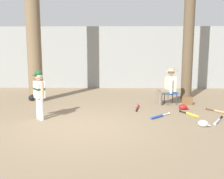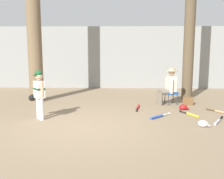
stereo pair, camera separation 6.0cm
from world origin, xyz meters
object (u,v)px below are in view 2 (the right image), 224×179
young_ballplayer (39,92)px  folding_stool (171,93)px  bat_aluminum_silver (218,121)px  bat_red_barrel (138,107)px  handbag_beside_stool (188,101)px  seated_spectator (169,85)px  batting_helmet_red (183,107)px  tree_near_player (34,22)px  bat_wood_tan (220,112)px  bat_yellow_trainer (191,115)px  tree_behind_spectator (190,23)px  batting_helmet_white (203,124)px  bat_blue_youth (158,116)px

young_ballplayer → folding_stool: young_ballplayer is taller
folding_stool → bat_aluminum_silver: 2.35m
bat_red_barrel → bat_aluminum_silver: 2.48m
bat_red_barrel → handbag_beside_stool: bearing=17.5°
bat_red_barrel → seated_spectator: bearing=29.5°
handbag_beside_stool → batting_helmet_red: size_ratio=1.12×
tree_near_player → young_ballplayer: size_ratio=4.87×
handbag_beside_stool → bat_wood_tan: (0.66, -1.09, -0.10)m
bat_yellow_trainer → bat_wood_tan: size_ratio=1.11×
tree_behind_spectator → batting_helmet_red: size_ratio=20.06×
bat_yellow_trainer → bat_aluminum_silver: 0.82m
tree_near_player → bat_aluminum_silver: 6.56m
tree_behind_spectator → batting_helmet_red: bearing=-106.9°
tree_near_player → handbag_beside_stool: 5.82m
bat_yellow_trainer → batting_helmet_white: 1.01m
folding_stool → seated_spectator: 0.29m
bat_blue_youth → bat_aluminum_silver: 1.51m
bat_wood_tan → bat_red_barrel: bearing=166.7°
batting_helmet_red → tree_near_player: bearing=166.8°
young_ballplayer → bat_yellow_trainer: bearing=6.2°
seated_spectator → handbag_beside_stool: size_ratio=3.53×
tree_near_player → bat_red_barrel: bearing=-15.4°
folding_stool → bat_wood_tan: size_ratio=0.76×
young_ballplayer → bat_red_barrel: size_ratio=1.59×
bat_yellow_trainer → bat_blue_youth: same height
seated_spectator → tree_near_player: bearing=175.3°
tree_near_player → tree_behind_spectator: (5.42, 0.66, 0.02)m
tree_near_player → handbag_beside_stool: bearing=-4.7°
tree_near_player → bat_wood_tan: tree_near_player is taller
tree_behind_spectator → batting_helmet_white: tree_behind_spectator is taller
tree_behind_spectator → bat_aluminum_silver: tree_behind_spectator is taller
handbag_beside_stool → bat_aluminum_silver: 2.12m
handbag_beside_stool → bat_yellow_trainer: handbag_beside_stool is taller
seated_spectator → young_ballplayer: bearing=-152.4°
bat_blue_youth → handbag_beside_stool: bearing=54.0°
bat_yellow_trainer → bat_red_barrel: (-1.42, 0.92, 0.00)m
bat_blue_youth → tree_behind_spectator: bearing=62.4°
bat_blue_youth → batting_helmet_white: bearing=-39.3°
bat_yellow_trainer → bat_red_barrel: 1.70m
batting_helmet_white → seated_spectator: bearing=98.8°
tree_near_player → bat_blue_youth: 5.25m
seated_spectator → bat_blue_youth: 1.93m
seated_spectator → tree_behind_spectator: bearing=49.6°
tree_near_player → bat_red_barrel: 4.52m
bat_red_barrel → batting_helmet_red: size_ratio=2.71×
bat_red_barrel → bat_yellow_trainer: bearing=-32.9°
tree_behind_spectator → seated_spectator: 2.50m
folding_stool → bat_aluminum_silver: (0.78, -2.19, -0.33)m
tree_near_player → batting_helmet_red: bearing=-13.2°
seated_spectator → bat_yellow_trainer: bearing=-76.1°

